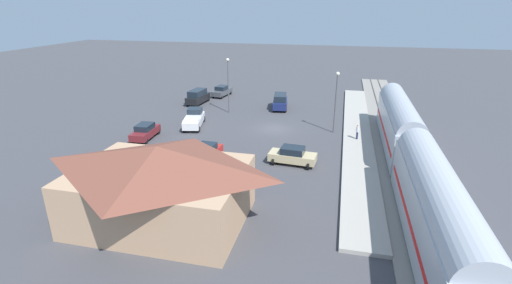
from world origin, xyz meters
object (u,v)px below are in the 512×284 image
at_px(sedan_charcoal, 222,91).
at_px(sedan_tan, 293,155).
at_px(pickup_white, 194,119).
at_px(light_pole_lot_center, 228,79).
at_px(suv_black, 198,97).
at_px(passenger_train, 412,152).
at_px(pedestrian_on_platform, 358,131).
at_px(suv_navy, 280,101).
at_px(sedan_red, 206,153).
at_px(station_building, 160,183).
at_px(light_pole_near_platform, 336,95).
at_px(sedan_maroon, 145,131).

relative_size(sedan_charcoal, sedan_tan, 1.01).
height_order(pickup_white, light_pole_lot_center, light_pole_lot_center).
bearing_deg(sedan_charcoal, suv_black, 70.20).
bearing_deg(passenger_train, pickup_white, -23.31).
relative_size(pedestrian_on_platform, suv_navy, 0.33).
bearing_deg(pedestrian_on_platform, sedan_red, 32.27).
distance_m(station_building, pickup_white, 21.48).
bearing_deg(pickup_white, pedestrian_on_platform, 177.55).
xyz_separation_m(suv_navy, pickup_white, (9.12, 10.75, -0.12)).
bearing_deg(pickup_white, light_pole_lot_center, -108.38).
distance_m(suv_navy, sedan_red, 21.11).
height_order(suv_navy, light_pole_near_platform, light_pole_near_platform).
bearing_deg(light_pole_near_platform, pickup_white, 5.75).
relative_size(sedan_charcoal, sedan_red, 1.03).
height_order(sedan_tan, light_pole_near_platform, light_pole_near_platform).
xyz_separation_m(suv_black, sedan_maroon, (-0.01, 16.17, -0.27)).
bearing_deg(sedan_red, suv_navy, -100.28).
bearing_deg(sedan_charcoal, passenger_train, 133.90).
bearing_deg(passenger_train, light_pole_lot_center, -38.94).
distance_m(pickup_white, light_pole_near_platform, 17.66).
xyz_separation_m(passenger_train, light_pole_near_platform, (6.80, -12.07, 1.78)).
bearing_deg(sedan_charcoal, pickup_white, 96.01).
relative_size(sedan_red, sedan_tan, 0.99).
height_order(sedan_charcoal, sedan_tan, same).
xyz_separation_m(passenger_train, sedan_red, (18.64, -0.32, -1.98)).
bearing_deg(sedan_tan, sedan_charcoal, -58.44).
bearing_deg(suv_black, pedestrian_on_platform, 153.88).
bearing_deg(passenger_train, sedan_red, -0.99).
bearing_deg(pickup_white, passenger_train, 156.69).
distance_m(suv_black, sedan_maroon, 16.17).
xyz_separation_m(pedestrian_on_platform, sedan_tan, (6.20, 7.82, -0.40)).
height_order(sedan_charcoal, sedan_maroon, same).
xyz_separation_m(sedan_red, sedan_maroon, (9.11, -4.58, 0.00)).
bearing_deg(suv_navy, light_pole_near_platform, 131.85).
xyz_separation_m(suv_navy, sedan_maroon, (12.88, 16.18, -0.27)).
relative_size(station_building, light_pole_near_platform, 1.70).
height_order(suv_navy, sedan_charcoal, suv_navy).
bearing_deg(station_building, light_pole_near_platform, -116.70).
xyz_separation_m(suv_black, sedan_tan, (-17.44, 19.41, -0.27)).
distance_m(pedestrian_on_platform, sedan_maroon, 24.07).
bearing_deg(sedan_maroon, light_pole_lot_center, -115.99).
bearing_deg(sedan_tan, pedestrian_on_platform, -128.37).
xyz_separation_m(suv_navy, light_pole_near_platform, (-8.08, 9.02, 3.49)).
distance_m(passenger_train, sedan_maroon, 28.25).
bearing_deg(suv_navy, sedan_tan, 103.20).
xyz_separation_m(station_building, light_pole_near_platform, (-11.20, -22.27, 1.71)).
height_order(station_building, suv_black, station_building).
distance_m(station_building, sedan_red, 10.74).
bearing_deg(station_building, light_pole_lot_center, -82.53).
relative_size(suv_navy, sedan_charcoal, 1.08).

